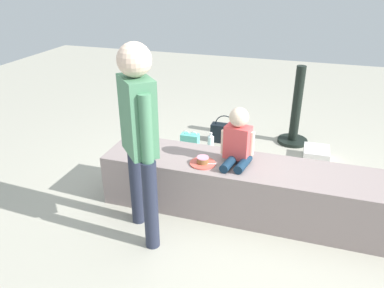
{
  "coord_description": "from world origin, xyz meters",
  "views": [
    {
      "loc": [
        0.4,
        -2.77,
        1.99
      ],
      "look_at": [
        -0.4,
        -0.25,
        0.72
      ],
      "focal_mm": 35.13,
      "sensor_mm": 36.0,
      "label": 1
    }
  ],
  "objects_px": {
    "child_seated": "(238,140)",
    "gift_bag": "(190,145)",
    "water_bottle_far_side": "(301,177)",
    "party_cup_red": "(259,172)",
    "cake_plate": "(203,162)",
    "handbag_black_leather": "(225,133)",
    "water_bottle_near_gift": "(211,142)",
    "cake_box_white": "(316,154)",
    "adult_standing": "(139,129)"
  },
  "relations": [
    {
      "from": "party_cup_red",
      "to": "water_bottle_far_side",
      "type": "bearing_deg",
      "value": -7.39
    },
    {
      "from": "cake_plate",
      "to": "gift_bag",
      "type": "distance_m",
      "value": 1.12
    },
    {
      "from": "water_bottle_far_side",
      "to": "party_cup_red",
      "type": "height_order",
      "value": "water_bottle_far_side"
    },
    {
      "from": "gift_bag",
      "to": "party_cup_red",
      "type": "relative_size",
      "value": 2.68
    },
    {
      "from": "child_seated",
      "to": "adult_standing",
      "type": "distance_m",
      "value": 0.87
    },
    {
      "from": "party_cup_red",
      "to": "handbag_black_leather",
      "type": "xyz_separation_m",
      "value": [
        -0.54,
        0.72,
        0.06
      ]
    },
    {
      "from": "party_cup_red",
      "to": "cake_box_white",
      "type": "xyz_separation_m",
      "value": [
        0.55,
        0.58,
        0.01
      ]
    },
    {
      "from": "gift_bag",
      "to": "cake_box_white",
      "type": "height_order",
      "value": "gift_bag"
    },
    {
      "from": "handbag_black_leather",
      "to": "party_cup_red",
      "type": "bearing_deg",
      "value": -53.39
    },
    {
      "from": "handbag_black_leather",
      "to": "cake_plate",
      "type": "bearing_deg",
      "value": -84.57
    },
    {
      "from": "cake_plate",
      "to": "handbag_black_leather",
      "type": "xyz_separation_m",
      "value": [
        -0.14,
        1.45,
        -0.37
      ]
    },
    {
      "from": "water_bottle_far_side",
      "to": "gift_bag",
      "type": "bearing_deg",
      "value": 166.42
    },
    {
      "from": "water_bottle_near_gift",
      "to": "water_bottle_far_side",
      "type": "distance_m",
      "value": 1.17
    },
    {
      "from": "cake_box_white",
      "to": "gift_bag",
      "type": "bearing_deg",
      "value": -166.42
    },
    {
      "from": "child_seated",
      "to": "handbag_black_leather",
      "type": "relative_size",
      "value": 1.39
    },
    {
      "from": "water_bottle_far_side",
      "to": "child_seated",
      "type": "bearing_deg",
      "value": -134.85
    },
    {
      "from": "cake_plate",
      "to": "party_cup_red",
      "type": "relative_size",
      "value": 1.97
    },
    {
      "from": "adult_standing",
      "to": "water_bottle_far_side",
      "type": "height_order",
      "value": "adult_standing"
    },
    {
      "from": "adult_standing",
      "to": "handbag_black_leather",
      "type": "bearing_deg",
      "value": 83.47
    },
    {
      "from": "child_seated",
      "to": "gift_bag",
      "type": "distance_m",
      "value": 1.23
    },
    {
      "from": "cake_plate",
      "to": "water_bottle_near_gift",
      "type": "xyz_separation_m",
      "value": [
        -0.24,
        1.17,
        -0.39
      ]
    },
    {
      "from": "handbag_black_leather",
      "to": "water_bottle_near_gift",
      "type": "bearing_deg",
      "value": -110.37
    },
    {
      "from": "child_seated",
      "to": "party_cup_red",
      "type": "relative_size",
      "value": 4.25
    },
    {
      "from": "water_bottle_far_side",
      "to": "handbag_black_leather",
      "type": "height_order",
      "value": "handbag_black_leather"
    },
    {
      "from": "cake_plate",
      "to": "gift_bag",
      "type": "bearing_deg",
      "value": 113.86
    },
    {
      "from": "water_bottle_far_side",
      "to": "cake_box_white",
      "type": "bearing_deg",
      "value": 78.34
    },
    {
      "from": "gift_bag",
      "to": "water_bottle_far_side",
      "type": "xyz_separation_m",
      "value": [
        1.25,
        -0.3,
        -0.03
      ]
    },
    {
      "from": "gift_bag",
      "to": "adult_standing",
      "type": "bearing_deg",
      "value": -86.91
    },
    {
      "from": "water_bottle_near_gift",
      "to": "party_cup_red",
      "type": "relative_size",
      "value": 1.97
    },
    {
      "from": "cake_plate",
      "to": "cake_box_white",
      "type": "bearing_deg",
      "value": 53.98
    },
    {
      "from": "gift_bag",
      "to": "cake_box_white",
      "type": "relative_size",
      "value": 0.98
    },
    {
      "from": "child_seated",
      "to": "party_cup_red",
      "type": "distance_m",
      "value": 0.88
    },
    {
      "from": "child_seated",
      "to": "handbag_black_leather",
      "type": "xyz_separation_m",
      "value": [
        -0.4,
        1.33,
        -0.56
      ]
    },
    {
      "from": "child_seated",
      "to": "party_cup_red",
      "type": "bearing_deg",
      "value": 77.65
    },
    {
      "from": "cake_box_white",
      "to": "cake_plate",
      "type": "bearing_deg",
      "value": -126.02
    },
    {
      "from": "water_bottle_near_gift",
      "to": "party_cup_red",
      "type": "height_order",
      "value": "water_bottle_near_gift"
    },
    {
      "from": "cake_plate",
      "to": "handbag_black_leather",
      "type": "height_order",
      "value": "cake_plate"
    },
    {
      "from": "adult_standing",
      "to": "cake_box_white",
      "type": "relative_size",
      "value": 4.96
    },
    {
      "from": "water_bottle_near_gift",
      "to": "gift_bag",
      "type": "bearing_deg",
      "value": -133.43
    },
    {
      "from": "party_cup_red",
      "to": "water_bottle_near_gift",
      "type": "bearing_deg",
      "value": 144.84
    },
    {
      "from": "adult_standing",
      "to": "cake_box_white",
      "type": "xyz_separation_m",
      "value": [
        1.3,
        1.75,
        -0.86
      ]
    },
    {
      "from": "child_seated",
      "to": "handbag_black_leather",
      "type": "distance_m",
      "value": 1.5
    },
    {
      "from": "water_bottle_far_side",
      "to": "party_cup_red",
      "type": "relative_size",
      "value": 1.99
    },
    {
      "from": "gift_bag",
      "to": "water_bottle_far_side",
      "type": "relative_size",
      "value": 1.34
    },
    {
      "from": "cake_plate",
      "to": "water_bottle_far_side",
      "type": "relative_size",
      "value": 0.99
    },
    {
      "from": "child_seated",
      "to": "adult_standing",
      "type": "height_order",
      "value": "adult_standing"
    },
    {
      "from": "child_seated",
      "to": "party_cup_red",
      "type": "xyz_separation_m",
      "value": [
        0.13,
        0.61,
        -0.62
      ]
    },
    {
      "from": "gift_bag",
      "to": "water_bottle_near_gift",
      "type": "distance_m",
      "value": 0.28
    },
    {
      "from": "party_cup_red",
      "to": "cake_box_white",
      "type": "bearing_deg",
      "value": 46.52
    },
    {
      "from": "child_seated",
      "to": "party_cup_red",
      "type": "height_order",
      "value": "child_seated"
    }
  ]
}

